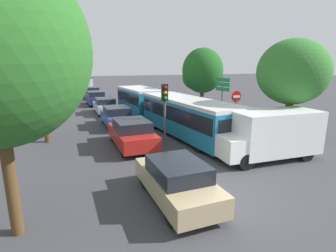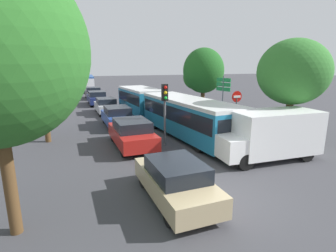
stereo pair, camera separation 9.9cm
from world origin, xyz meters
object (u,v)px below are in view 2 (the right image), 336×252
city_bus_rear (85,82)px  queued_car_graphite (93,93)px  white_van (270,134)px  tree_right_mid (202,72)px  queued_car_tan (176,180)px  queued_car_blue (117,116)px  queued_car_navy (97,98)px  direction_sign_post (223,90)px  queued_car_silver (106,106)px  no_entry_sign (236,106)px  articulated_bus (164,107)px  queued_car_red (132,133)px  tree_left_mid (38,48)px  traffic_light (165,101)px  tree_right_near (295,74)px

city_bus_rear → queued_car_graphite: (0.11, -12.11, -0.69)m
white_van → tree_right_mid: 12.24m
white_van → city_bus_rear: bearing=-78.7°
queued_car_tan → queued_car_blue: size_ratio=0.95×
queued_car_navy → direction_sign_post: (7.90, -13.19, 1.80)m
queued_car_silver → queued_car_navy: size_ratio=0.94×
city_bus_rear → direction_sign_post: size_ratio=3.28×
queued_car_blue → queued_car_silver: (-0.02, 5.63, -0.02)m
queued_car_silver → tree_right_mid: size_ratio=0.70×
no_entry_sign → queued_car_blue: bearing=-128.0°
articulated_bus → queued_car_navy: 12.75m
queued_car_red → queued_car_silver: 10.83m
queued_car_graphite → tree_right_mid: (8.20, -14.79, 3.01)m
queued_car_silver → tree_left_mid: 10.36m
queued_car_red → queued_car_blue: (0.15, 5.19, -0.03)m
white_van → no_entry_sign: size_ratio=1.81×
traffic_light → tree_left_mid: (-6.16, 3.06, 2.81)m
tree_left_mid → tree_right_mid: (12.61, 4.82, -1.53)m
queued_car_silver → tree_right_mid: tree_right_mid is taller
tree_left_mid → tree_right_mid: size_ratio=1.38×
articulated_bus → white_van: bearing=9.5°
queued_car_blue → tree_right_near: 11.79m
queued_car_red → articulated_bus: bearing=-39.4°
queued_car_graphite → city_bus_rear: bearing=-0.1°
queued_car_red → tree_right_mid: bearing=-48.2°
queued_car_silver → tree_right_mid: bearing=-112.8°
queued_car_tan → traffic_light: bearing=-17.6°
direction_sign_post → tree_right_near: size_ratio=0.63×
articulated_bus → tree_right_mid: tree_right_mid is taller
articulated_bus → queued_car_tan: articulated_bus is taller
queued_car_navy → queued_car_graphite: size_ratio=1.00×
city_bus_rear → queued_car_silver: bearing=-176.1°
queued_car_red → queued_car_graphite: (0.04, 22.31, -0.00)m
city_bus_rear → queued_car_red: 34.43m
queued_car_graphite → white_van: (5.63, -26.49, 0.47)m
tree_left_mid → tree_right_mid: bearing=20.9°
queued_car_blue → queued_car_silver: bearing=-0.4°
queued_car_tan → tree_right_near: (8.18, 3.38, 3.22)m
queued_car_navy → tree_right_mid: 12.63m
queued_car_silver → traffic_light: (1.66, -11.18, 1.78)m
queued_car_graphite → direction_sign_post: (7.78, -18.96, 1.80)m
queued_car_navy → tree_right_mid: (8.32, -9.02, 3.00)m
no_entry_sign → queued_car_tan: bearing=-46.9°
direction_sign_post → white_van: bearing=61.5°
no_entry_sign → city_bus_rear: bearing=-168.8°
queued_car_blue → queued_car_graphite: size_ratio=0.97×
tree_right_near → tree_left_mid: bearing=156.1°
city_bus_rear → queued_car_tan: size_ratio=2.93×
white_van → queued_car_silver: bearing=-66.9°
queued_car_graphite → tree_right_near: tree_right_near is taller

